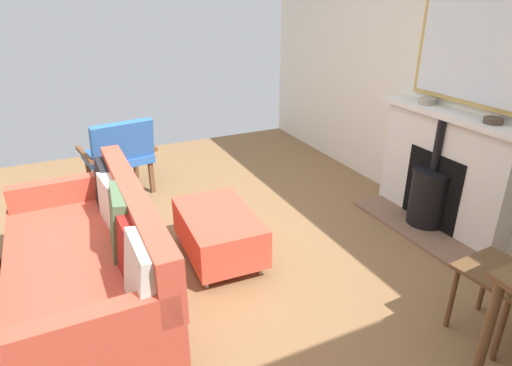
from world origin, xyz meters
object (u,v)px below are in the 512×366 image
object	(u,v)px
mantel_bowl_near	(427,101)
armchair_accent	(119,152)
fireplace	(440,177)
sofa	(94,259)
mantel_bowl_far	(493,120)
ottoman	(219,231)

from	to	relation	value
mantel_bowl_near	armchair_accent	size ratio (longest dim) A/B	0.18
fireplace	armchair_accent	world-z (taller)	fireplace
fireplace	mantel_bowl_near	size ratio (longest dim) A/B	9.65
sofa	armchair_accent	xyz separation A→B (m)	(-0.47, -1.71, 0.11)
mantel_bowl_near	sofa	bearing A→B (deg)	2.62
sofa	mantel_bowl_near	bearing A→B (deg)	-177.38
fireplace	mantel_bowl_far	distance (m)	0.70
mantel_bowl_near	ottoman	distance (m)	2.15
fireplace	sofa	xyz separation A→B (m)	(2.90, -0.16, -0.12)
mantel_bowl_near	sofa	world-z (taller)	mantel_bowl_near
fireplace	armchair_accent	distance (m)	3.07
mantel_bowl_near	armchair_accent	xyz separation A→B (m)	(2.45, -1.57, -0.61)
armchair_accent	mantel_bowl_near	bearing A→B (deg)	147.24
mantel_bowl_far	ottoman	distance (m)	2.25
mantel_bowl_near	armchair_accent	bearing A→B (deg)	-32.76
mantel_bowl_near	ottoman	size ratio (longest dim) A/B	0.17
mantel_bowl_near	fireplace	bearing A→B (deg)	86.42
sofa	armchair_accent	distance (m)	1.77
fireplace	ottoman	size ratio (longest dim) A/B	1.60
armchair_accent	fireplace	bearing A→B (deg)	142.41
ottoman	fireplace	bearing A→B (deg)	170.76
mantel_bowl_near	armchair_accent	distance (m)	2.97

